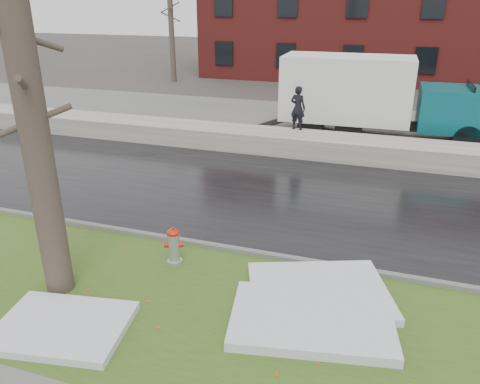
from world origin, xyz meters
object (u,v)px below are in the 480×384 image
(fire_hydrant, at_px, (174,244))
(tree, at_px, (33,125))
(worker, at_px, (298,108))
(box_truck, at_px, (372,96))

(fire_hydrant, height_order, tree, tree)
(tree, bearing_deg, worker, 77.34)
(tree, xyz_separation_m, box_truck, (4.92, 13.13, -1.60))
(fire_hydrant, relative_size, worker, 0.52)
(box_truck, bearing_deg, tree, -111.87)
(fire_hydrant, bearing_deg, box_truck, 53.47)
(worker, bearing_deg, fire_hydrant, 99.91)
(tree, bearing_deg, fire_hydrant, 42.77)
(tree, relative_size, worker, 4.00)
(fire_hydrant, distance_m, tree, 3.67)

